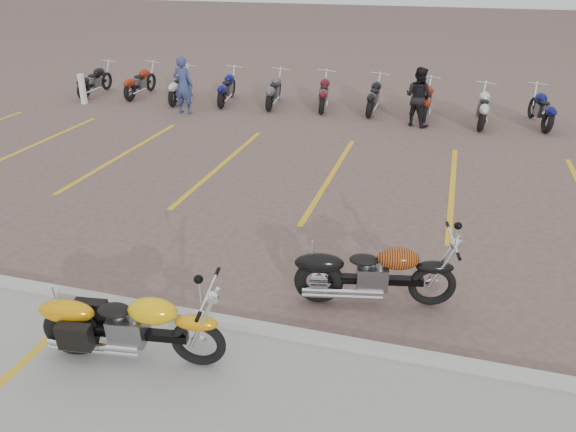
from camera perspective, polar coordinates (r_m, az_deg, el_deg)
name	(u,v)px	position (r m, az deg, el deg)	size (l,w,h in m)	color
ground	(280,259)	(9.45, -0.84, -4.35)	(100.00, 100.00, 0.00)	#705950
curb	(237,324)	(7.84, -5.23, -10.89)	(60.00, 0.18, 0.12)	#ADAAA3
parking_stripes	(331,176)	(12.97, 4.38, 4.08)	(38.00, 5.50, 0.01)	gold
yellow_cruiser	(129,327)	(7.31, -15.84, -10.81)	(2.35, 0.51, 0.97)	black
flame_cruiser	(371,275)	(8.16, 8.44, -5.98)	(2.29, 0.63, 0.95)	black
person_a	(183,85)	(18.34, -10.60, 12.94)	(0.65, 0.43, 1.78)	navy
person_b	(418,97)	(17.09, 13.09, 11.72)	(0.83, 0.65, 1.72)	black
bollard	(82,89)	(20.52, -20.16, 12.02)	(0.15, 0.15, 1.00)	silver
bg_bike_row	(296,92)	(18.69, 0.78, 12.51)	(15.67, 2.05, 1.10)	black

